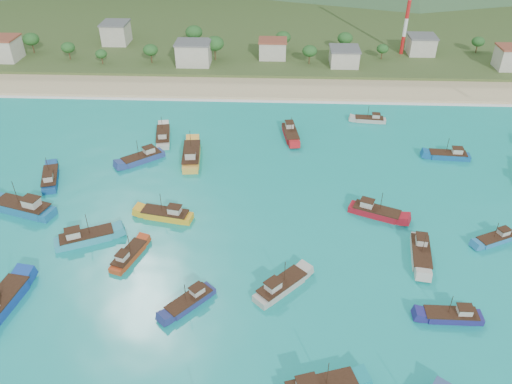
{
  "coord_description": "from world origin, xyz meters",
  "views": [
    {
      "loc": [
        -1.54,
        -64.52,
        59.06
      ],
      "look_at": [
        -5.12,
        18.0,
        3.0
      ],
      "focal_mm": 35.0,
      "sensor_mm": 36.0,
      "label": 1
    }
  ],
  "objects_px": {
    "boat_29": "(24,208)",
    "boat_25": "(290,134)",
    "radio_tower": "(410,0)",
    "boat_8": "(190,302)",
    "boat_11": "(375,212)",
    "boat_20": "(421,253)",
    "boat_5": "(496,239)",
    "boat_14": "(370,120)",
    "boat_19": "(86,238)",
    "boat_7": "(142,158)",
    "boat_9": "(163,137)",
    "boat_10": "(191,156)",
    "boat_23": "(50,179)",
    "boat_24": "(129,256)",
    "boat_30": "(448,156)",
    "boat_6": "(281,287)",
    "boat_31": "(166,215)",
    "boat_13": "(452,316)"
  },
  "relations": [
    {
      "from": "boat_7",
      "to": "boat_19",
      "type": "bearing_deg",
      "value": 133.8
    },
    {
      "from": "boat_14",
      "to": "boat_30",
      "type": "height_order",
      "value": "boat_30"
    },
    {
      "from": "boat_29",
      "to": "boat_25",
      "type": "bearing_deg",
      "value": -40.04
    },
    {
      "from": "boat_9",
      "to": "boat_24",
      "type": "bearing_deg",
      "value": -96.5
    },
    {
      "from": "boat_10",
      "to": "boat_23",
      "type": "relative_size",
      "value": 1.22
    },
    {
      "from": "boat_6",
      "to": "boat_10",
      "type": "height_order",
      "value": "boat_10"
    },
    {
      "from": "boat_10",
      "to": "boat_19",
      "type": "relative_size",
      "value": 1.17
    },
    {
      "from": "boat_6",
      "to": "boat_8",
      "type": "relative_size",
      "value": 1.13
    },
    {
      "from": "boat_5",
      "to": "boat_7",
      "type": "bearing_deg",
      "value": 44.66
    },
    {
      "from": "boat_11",
      "to": "boat_24",
      "type": "xyz_separation_m",
      "value": [
        -45.28,
        -14.74,
        -0.16
      ]
    },
    {
      "from": "boat_6",
      "to": "boat_29",
      "type": "relative_size",
      "value": 0.71
    },
    {
      "from": "boat_11",
      "to": "boat_9",
      "type": "bearing_deg",
      "value": -98.51
    },
    {
      "from": "boat_7",
      "to": "boat_19",
      "type": "relative_size",
      "value": 0.88
    },
    {
      "from": "boat_5",
      "to": "boat_31",
      "type": "xyz_separation_m",
      "value": [
        -61.84,
        4.46,
        0.21
      ]
    },
    {
      "from": "boat_5",
      "to": "boat_29",
      "type": "distance_m",
      "value": 90.51
    },
    {
      "from": "boat_11",
      "to": "boat_20",
      "type": "height_order",
      "value": "boat_20"
    },
    {
      "from": "boat_8",
      "to": "boat_25",
      "type": "height_order",
      "value": "boat_25"
    },
    {
      "from": "boat_20",
      "to": "boat_13",
      "type": "bearing_deg",
      "value": 104.93
    },
    {
      "from": "boat_11",
      "to": "boat_24",
      "type": "relative_size",
      "value": 1.17
    },
    {
      "from": "boat_7",
      "to": "boat_11",
      "type": "relative_size",
      "value": 0.93
    },
    {
      "from": "boat_10",
      "to": "boat_11",
      "type": "distance_m",
      "value": 44.14
    },
    {
      "from": "boat_29",
      "to": "boat_30",
      "type": "xyz_separation_m",
      "value": [
        90.05,
        25.27,
        -0.35
      ]
    },
    {
      "from": "boat_6",
      "to": "boat_14",
      "type": "height_order",
      "value": "boat_6"
    },
    {
      "from": "radio_tower",
      "to": "boat_8",
      "type": "xyz_separation_m",
      "value": [
        -55.86,
        -117.67,
        -19.04
      ]
    },
    {
      "from": "radio_tower",
      "to": "boat_9",
      "type": "relative_size",
      "value": 3.25
    },
    {
      "from": "boat_7",
      "to": "boat_11",
      "type": "height_order",
      "value": "boat_7"
    },
    {
      "from": "boat_13",
      "to": "boat_31",
      "type": "xyz_separation_m",
      "value": [
        -48.53,
        23.57,
        0.13
      ]
    },
    {
      "from": "boat_19",
      "to": "boat_29",
      "type": "xyz_separation_m",
      "value": [
        -15.14,
        8.41,
        0.21
      ]
    },
    {
      "from": "radio_tower",
      "to": "boat_25",
      "type": "xyz_separation_m",
      "value": [
        -39.19,
        -60.19,
        -18.88
      ]
    },
    {
      "from": "boat_10",
      "to": "boat_20",
      "type": "relative_size",
      "value": 1.22
    },
    {
      "from": "boat_14",
      "to": "boat_19",
      "type": "height_order",
      "value": "boat_19"
    },
    {
      "from": "boat_20",
      "to": "boat_10",
      "type": "bearing_deg",
      "value": -25.97
    },
    {
      "from": "boat_10",
      "to": "boat_20",
      "type": "xyz_separation_m",
      "value": [
        45.51,
        -31.84,
        -0.25
      ]
    },
    {
      "from": "boat_24",
      "to": "boat_25",
      "type": "relative_size",
      "value": 0.84
    },
    {
      "from": "boat_5",
      "to": "boat_8",
      "type": "height_order",
      "value": "boat_8"
    },
    {
      "from": "boat_5",
      "to": "boat_20",
      "type": "bearing_deg",
      "value": 82.82
    },
    {
      "from": "boat_5",
      "to": "boat_11",
      "type": "relative_size",
      "value": 0.8
    },
    {
      "from": "boat_10",
      "to": "boat_25",
      "type": "xyz_separation_m",
      "value": [
        23.17,
        12.64,
        -0.25
      ]
    },
    {
      "from": "boat_10",
      "to": "boat_29",
      "type": "distance_m",
      "value": 37.15
    },
    {
      "from": "boat_10",
      "to": "boat_25",
      "type": "bearing_deg",
      "value": 22.94
    },
    {
      "from": "boat_10",
      "to": "boat_24",
      "type": "distance_m",
      "value": 35.12
    },
    {
      "from": "boat_8",
      "to": "boat_29",
      "type": "height_order",
      "value": "boat_29"
    },
    {
      "from": "boat_8",
      "to": "boat_13",
      "type": "relative_size",
      "value": 0.93
    },
    {
      "from": "boat_5",
      "to": "boat_20",
      "type": "relative_size",
      "value": 0.79
    },
    {
      "from": "boat_6",
      "to": "boat_13",
      "type": "bearing_deg",
      "value": 33.33
    },
    {
      "from": "boat_6",
      "to": "boat_9",
      "type": "height_order",
      "value": "boat_9"
    },
    {
      "from": "boat_7",
      "to": "boat_24",
      "type": "bearing_deg",
      "value": 150.04
    },
    {
      "from": "boat_19",
      "to": "boat_23",
      "type": "relative_size",
      "value": 1.05
    },
    {
      "from": "boat_19",
      "to": "boat_29",
      "type": "relative_size",
      "value": 0.84
    },
    {
      "from": "boat_9",
      "to": "boat_20",
      "type": "height_order",
      "value": "boat_9"
    }
  ]
}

